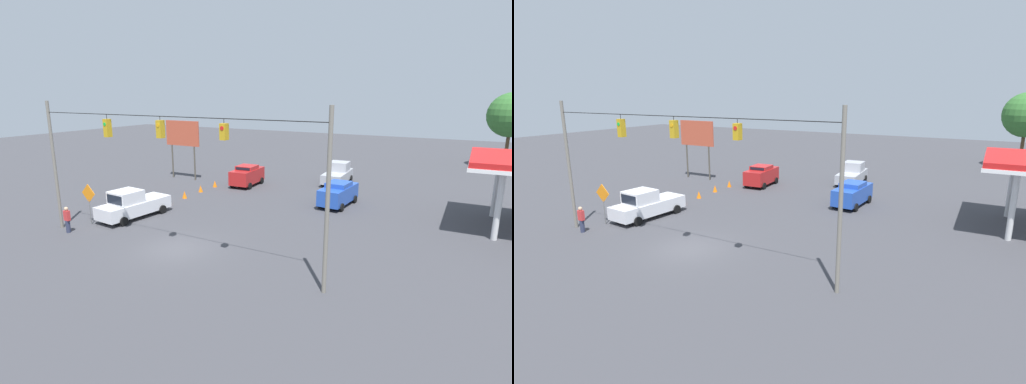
% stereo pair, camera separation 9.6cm
% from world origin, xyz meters
% --- Properties ---
extents(ground_plane, '(140.00, 140.00, 0.00)m').
position_xyz_m(ground_plane, '(0.00, 0.00, 0.00)').
color(ground_plane, '#3D3D42').
extents(overhead_signal_span, '(18.76, 0.38, 8.37)m').
position_xyz_m(overhead_signal_span, '(0.10, 0.78, 5.16)').
color(overhead_signal_span, slate).
rests_on(overhead_signal_span, ground_plane).
extents(pickup_truck_silver_oncoming_deep, '(2.40, 5.23, 2.12)m').
position_xyz_m(pickup_truck_silver_oncoming_deep, '(-2.74, -21.44, 0.98)').
color(pickup_truck_silver_oncoming_deep, '#A8AAB2').
rests_on(pickup_truck_silver_oncoming_deep, ground_plane).
extents(pickup_truck_white_parked_shoulder, '(2.55, 5.59, 2.12)m').
position_xyz_m(pickup_truck_white_parked_shoulder, '(6.72, -3.17, 0.98)').
color(pickup_truck_white_parked_shoulder, silver).
rests_on(pickup_truck_white_parked_shoulder, ground_plane).
extents(sedan_blue_oncoming_far, '(2.25, 4.61, 1.93)m').
position_xyz_m(sedan_blue_oncoming_far, '(-5.30, -13.60, 1.01)').
color(sedan_blue_oncoming_far, '#234CB2').
rests_on(sedan_blue_oncoming_far, ground_plane).
extents(sedan_red_withflow_far, '(2.28, 4.21, 1.99)m').
position_xyz_m(sedan_red_withflow_far, '(4.71, -16.17, 1.04)').
color(sedan_red_withflow_far, red).
rests_on(sedan_red_withflow_far, ground_plane).
extents(traffic_cone_nearest, '(0.41, 0.41, 0.63)m').
position_xyz_m(traffic_cone_nearest, '(7.12, -2.55, 0.31)').
color(traffic_cone_nearest, orange).
rests_on(traffic_cone_nearest, ground_plane).
extents(traffic_cone_second, '(0.41, 0.41, 0.63)m').
position_xyz_m(traffic_cone_second, '(6.94, -4.68, 0.31)').
color(traffic_cone_second, orange).
rests_on(traffic_cone_second, ground_plane).
extents(traffic_cone_third, '(0.41, 0.41, 0.63)m').
position_xyz_m(traffic_cone_third, '(6.93, -7.19, 0.31)').
color(traffic_cone_third, orange).
rests_on(traffic_cone_third, ground_plane).
extents(traffic_cone_fourth, '(0.41, 0.41, 0.63)m').
position_xyz_m(traffic_cone_fourth, '(6.95, -9.33, 0.31)').
color(traffic_cone_fourth, orange).
rests_on(traffic_cone_fourth, ground_plane).
extents(traffic_cone_fifth, '(0.41, 0.41, 0.63)m').
position_xyz_m(traffic_cone_fifth, '(7.09, -11.81, 0.31)').
color(traffic_cone_fifth, orange).
rests_on(traffic_cone_fifth, ground_plane).
extents(traffic_cone_farthest, '(0.41, 0.41, 0.63)m').
position_xyz_m(traffic_cone_farthest, '(7.10, -14.10, 0.31)').
color(traffic_cone_farthest, orange).
rests_on(traffic_cone_farthest, ground_plane).
extents(roadside_billboard, '(4.19, 0.16, 6.07)m').
position_xyz_m(roadside_billboard, '(12.18, -15.72, 4.42)').
color(roadside_billboard, '#4C473D').
rests_on(roadside_billboard, ground_plane).
extents(work_zone_sign, '(1.27, 0.06, 2.84)m').
position_xyz_m(work_zone_sign, '(8.13, -0.66, 1.99)').
color(work_zone_sign, slate).
rests_on(work_zone_sign, ground_plane).
extents(pedestrian, '(0.40, 0.28, 1.73)m').
position_xyz_m(pedestrian, '(8.03, 1.20, 0.87)').
color(pedestrian, '#2D334C').
rests_on(pedestrian, ground_plane).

